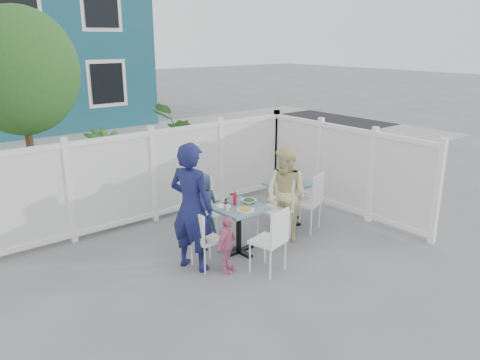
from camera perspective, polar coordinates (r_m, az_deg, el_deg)
ground at (r=6.58m, az=-0.66°, el=-11.11°), size 80.00×80.00×0.00m
near_sidewalk at (r=9.61m, az=-14.83°, el=-2.40°), size 24.00×2.60×0.01m
street at (r=12.96m, az=-21.65°, el=1.91°), size 24.00×5.00×0.01m
far_sidewalk at (r=15.89m, az=-25.11°, el=4.10°), size 24.00×1.60×0.01m
fence_back at (r=8.21m, az=-10.54°, el=0.31°), size 5.86×0.08×1.60m
fence_right at (r=8.68m, az=12.54°, el=1.09°), size 0.08×3.66×1.60m
tree at (r=8.13m, az=-25.22°, el=11.83°), size 1.80×1.62×3.59m
potted_shrub_a at (r=8.61m, az=-15.77°, el=0.74°), size 1.11×1.11×1.57m
potted_shrub_b at (r=9.29m, az=-5.62°, el=3.42°), size 2.22×2.23×1.88m
main_table at (r=6.90m, az=-0.16°, el=-4.53°), size 0.72×0.72×0.73m
spare_table at (r=8.11m, az=5.98°, el=-1.45°), size 0.70×0.70×0.71m
chair_left at (r=6.49m, az=-4.59°, el=-6.72°), size 0.37×0.39×0.85m
chair_right at (r=7.47m, az=4.74°, el=-2.81°), size 0.48×0.50×0.99m
chair_back at (r=7.49m, az=-3.55°, el=-3.02°), size 0.53×0.52×0.93m
chair_near at (r=6.34m, az=4.03°, el=-6.87°), size 0.50×0.49×0.92m
chair_spare at (r=7.78m, az=8.63°, el=-2.20°), size 0.57×0.56×0.98m
man at (r=6.37m, az=-5.93°, el=-3.31°), size 0.64×0.77×1.80m
woman at (r=7.35m, az=5.66°, el=-1.78°), size 0.69×0.82×1.49m
boy at (r=7.49m, az=-4.56°, el=-3.09°), size 0.57×0.42×1.07m
toddler at (r=6.41m, az=-1.62°, el=-7.88°), size 0.51×0.39×0.81m
plate_main at (r=6.70m, az=0.69°, el=-3.64°), size 0.25×0.25×0.02m
plate_side at (r=6.84m, az=-2.01°, el=-3.22°), size 0.21×0.21×0.01m
salad_bowl at (r=6.98m, az=1.07°, el=-2.60°), size 0.22×0.22×0.05m
coffee_cup_a at (r=6.66m, az=-1.68°, el=-3.30°), size 0.08×0.08×0.12m
coffee_cup_b at (r=7.01m, az=-0.95°, el=-2.23°), size 0.08×0.08×0.12m
ketchup_bottle at (r=6.88m, az=-0.63°, el=-2.37°), size 0.05×0.05×0.17m
salt_shaker at (r=6.95m, az=-2.00°, el=-2.61°), size 0.03×0.03×0.07m
pepper_shaker at (r=6.97m, az=-1.79°, el=-2.56°), size 0.03×0.03×0.07m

